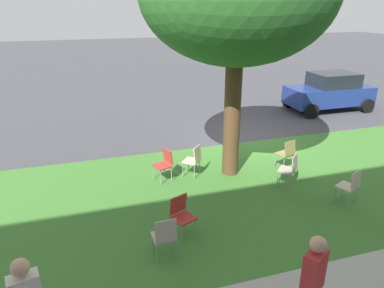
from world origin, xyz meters
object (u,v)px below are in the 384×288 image
at_px(chair_0, 165,235).
at_px(chair_5, 290,168).
at_px(parked_car, 330,91).
at_px(chair_1, 287,152).
at_px(chair_6, 194,159).
at_px(pedestrian_1, 312,284).
at_px(chair_3, 164,163).
at_px(chair_4, 350,185).
at_px(chair_2, 182,213).

bearing_deg(chair_0, chair_5, -153.88).
bearing_deg(chair_0, parked_car, -140.56).
bearing_deg(chair_1, chair_6, -7.45).
bearing_deg(chair_1, chair_0, 33.34).
relative_size(chair_5, pedestrian_1, 0.52).
height_order(chair_3, chair_4, same).
distance_m(chair_4, parked_car, 8.37).
xyz_separation_m(chair_3, pedestrian_1, (-0.82, 5.29, 0.41)).
xyz_separation_m(chair_5, parked_car, (-5.48, -5.75, 0.32)).
bearing_deg(pedestrian_1, parked_car, -128.13).
xyz_separation_m(chair_2, chair_6, (-1.04, -2.49, 0.00)).
xyz_separation_m(chair_0, chair_5, (-3.71, -1.82, 0.00)).
height_order(chair_0, pedestrian_1, pedestrian_1).
height_order(parked_car, pedestrian_1, pedestrian_1).
height_order(chair_1, chair_3, same).
distance_m(chair_3, chair_6, 0.82).
relative_size(parked_car, pedestrian_1, 2.19).
height_order(chair_0, chair_6, same).
bearing_deg(chair_2, parked_car, -141.37).
bearing_deg(chair_2, chair_4, 179.96).
height_order(chair_3, pedestrian_1, pedestrian_1).
distance_m(chair_3, parked_car, 9.60).
distance_m(chair_1, chair_5, 1.04).
relative_size(chair_3, chair_5, 1.00).
height_order(chair_2, chair_3, same).
bearing_deg(chair_6, chair_0, 63.76).
xyz_separation_m(chair_0, chair_6, (-1.53, -3.10, 0.00)).
bearing_deg(chair_4, chair_2, -0.04).
bearing_deg(chair_5, chair_4, 124.91).
xyz_separation_m(chair_2, pedestrian_1, (-1.04, 2.81, 0.41)).
xyz_separation_m(chair_5, pedestrian_1, (2.18, 4.02, 0.41)).
distance_m(chair_0, chair_4, 4.60).
distance_m(chair_0, pedestrian_1, 2.71).
relative_size(chair_1, chair_3, 1.00).
distance_m(chair_3, pedestrian_1, 5.37).
bearing_deg(chair_1, chair_2, 30.13).
bearing_deg(chair_3, chair_0, 77.04).
xyz_separation_m(chair_0, parked_car, (-9.20, -7.57, 0.32)).
xyz_separation_m(chair_3, chair_6, (-0.82, -0.01, 0.00)).
bearing_deg(chair_0, chair_6, -116.24).
distance_m(chair_1, pedestrian_1, 5.63).
distance_m(chair_0, chair_5, 4.14).
bearing_deg(pedestrian_1, chair_4, -137.25).
distance_m(chair_6, parked_car, 8.89).
height_order(chair_1, parked_car, parked_car).
height_order(chair_4, pedestrian_1, pedestrian_1).
xyz_separation_m(chair_4, chair_6, (3.04, -2.49, 0.00)).
distance_m(chair_0, chair_1, 5.00).
bearing_deg(pedestrian_1, chair_5, -118.50).
xyz_separation_m(chair_4, parked_car, (-4.63, -6.96, 0.32)).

